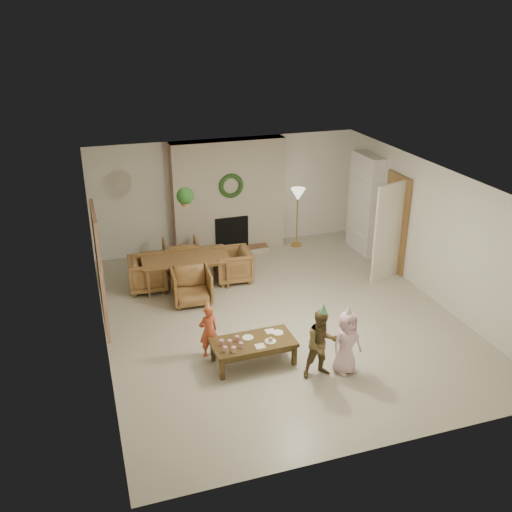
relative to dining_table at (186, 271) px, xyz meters
name	(u,v)px	position (x,y,z in m)	size (l,w,h in m)	color
floor	(279,316)	(1.31, -1.75, -0.30)	(7.00, 7.00, 0.00)	#B7B29E
ceiling	(281,181)	(1.31, -1.75, 2.20)	(7.00, 7.00, 0.00)	white
wall_back	(226,194)	(1.31, 1.75, 0.95)	(7.00, 7.00, 0.00)	silver
wall_front	(384,365)	(1.31, -5.25, 0.95)	(7.00, 7.00, 0.00)	silver
wall_left	(98,275)	(-1.69, -1.75, 0.95)	(7.00, 7.00, 0.00)	silver
wall_right	(432,232)	(4.31, -1.75, 0.95)	(7.00, 7.00, 0.00)	silver
fireplace_mass	(229,196)	(1.31, 1.55, 0.95)	(2.50, 0.40, 2.50)	maroon
fireplace_hearth	(234,252)	(1.31, 1.20, -0.24)	(1.60, 0.30, 0.12)	brown
fireplace_firebox	(231,233)	(1.31, 1.37, 0.15)	(0.75, 0.12, 0.75)	black
fireplace_wreath	(231,186)	(1.31, 1.32, 1.25)	(0.54, 0.54, 0.10)	#1D4018
floor_lamp_base	(296,245)	(2.84, 1.25, -0.28)	(0.26, 0.26, 0.03)	gold
floor_lamp_post	(297,219)	(2.84, 1.25, 0.34)	(0.03, 0.03, 1.23)	gold
floor_lamp_shade	(298,194)	(2.84, 1.25, 0.93)	(0.33, 0.33, 0.27)	beige
bookshelf_carcass	(365,204)	(4.15, 0.55, 0.80)	(0.30, 1.00, 2.20)	white
bookshelf_shelf_a	(362,231)	(4.13, 0.55, 0.15)	(0.30, 0.92, 0.03)	white
bookshelf_shelf_b	(363,215)	(4.13, 0.55, 0.55)	(0.30, 0.92, 0.03)	white
bookshelf_shelf_c	(365,197)	(4.13, 0.55, 0.95)	(0.30, 0.92, 0.03)	white
bookshelf_shelf_d	(366,180)	(4.13, 0.55, 1.35)	(0.30, 0.92, 0.03)	white
books_row_lower	(365,228)	(4.11, 0.40, 0.29)	(0.20, 0.40, 0.24)	#9E411D
books_row_mid	(362,208)	(4.11, 0.60, 0.69)	(0.20, 0.44, 0.24)	#296698
books_row_upper	(366,193)	(4.11, 0.45, 1.08)	(0.20, 0.36, 0.22)	#AC7224
door_frame	(395,223)	(4.27, -0.55, 0.72)	(0.05, 0.86, 2.04)	brown
door_leaf	(388,232)	(3.89, -0.93, 0.70)	(0.05, 0.80, 2.00)	beige
curtain_panel	(100,270)	(-1.65, -1.55, 0.95)	(0.06, 1.20, 2.00)	tan
dining_table	(186,271)	(0.00, 0.00, 0.00)	(1.70, 0.95, 0.60)	brown
dining_chair_near	(192,286)	(-0.05, -0.74, 0.03)	(0.70, 0.72, 0.66)	brown
dining_chair_far	(181,255)	(0.05, 0.74, 0.03)	(0.70, 0.72, 0.66)	brown
dining_chair_left	(148,274)	(-0.74, 0.05, 0.03)	(0.70, 0.72, 0.66)	brown
dining_chair_right	(232,265)	(0.93, -0.06, 0.03)	(0.70, 0.72, 0.66)	brown
hanging_plant_cord	(185,184)	(0.01, -0.25, 1.85)	(0.01, 0.01, 0.70)	tan
hanging_plant_pot	(185,202)	(0.01, -0.25, 1.50)	(0.16, 0.16, 0.12)	brown
hanging_plant_foliage	(185,196)	(0.01, -0.25, 1.62)	(0.32, 0.32, 0.32)	#1A4A18
coffee_table_top	(253,343)	(0.44, -2.98, 0.06)	(1.27, 0.63, 0.06)	#4B3819
coffee_table_apron	(253,346)	(0.44, -2.98, -0.01)	(1.17, 0.54, 0.08)	#4B3819
coffee_leg_fl	(222,370)	(-0.13, -3.25, -0.13)	(0.07, 0.07, 0.33)	#4B3819
coffee_leg_fr	(294,355)	(1.02, -3.23, -0.13)	(0.07, 0.07, 0.33)	#4B3819
coffee_leg_bl	(213,351)	(-0.14, -2.74, -0.13)	(0.07, 0.07, 0.33)	#4B3819
coffee_leg_br	(282,338)	(1.01, -2.71, -0.13)	(0.07, 0.07, 0.33)	#4B3819
cup_a	(225,349)	(-0.04, -3.14, 0.14)	(0.07, 0.07, 0.09)	silver
cup_b	(222,342)	(-0.05, -2.94, 0.14)	(0.07, 0.07, 0.09)	silver
cup_c	(234,349)	(0.08, -3.18, 0.14)	(0.07, 0.07, 0.09)	silver
cup_d	(230,343)	(0.07, -2.99, 0.14)	(0.07, 0.07, 0.09)	silver
cup_e	(241,345)	(0.21, -3.10, 0.14)	(0.07, 0.07, 0.09)	silver
cup_f	(237,339)	(0.21, -2.91, 0.14)	(0.07, 0.07, 0.09)	silver
plate_a	(248,337)	(0.39, -2.86, 0.10)	(0.18, 0.18, 0.01)	white
plate_b	(270,341)	(0.69, -3.07, 0.10)	(0.18, 0.18, 0.01)	white
plate_c	(278,333)	(0.88, -2.87, 0.10)	(0.18, 0.18, 0.01)	white
food_scoop	(270,339)	(0.69, -3.07, 0.13)	(0.07, 0.07, 0.07)	tan
napkin_left	(260,346)	(0.49, -3.15, 0.09)	(0.15, 0.15, 0.01)	#FBB9B9
napkin_right	(270,331)	(0.78, -2.80, 0.09)	(0.15, 0.15, 0.01)	#FBB9B9
child_red	(208,331)	(-0.16, -2.56, 0.14)	(0.32, 0.21, 0.87)	#B84727
party_hat_red	(207,304)	(-0.16, -2.56, 0.61)	(0.12, 0.12, 0.16)	gold
child_plaid	(322,344)	(1.30, -3.60, 0.24)	(0.53, 0.41, 1.09)	brown
party_hat_plaid	(324,309)	(1.30, -3.60, 0.83)	(0.13, 0.13, 0.18)	#52BF73
child_pink	(347,343)	(1.69, -3.62, 0.21)	(0.49, 0.32, 1.01)	#F8C6D3
party_hat_pink	(349,310)	(1.69, -3.62, 0.75)	(0.13, 0.13, 0.18)	silver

